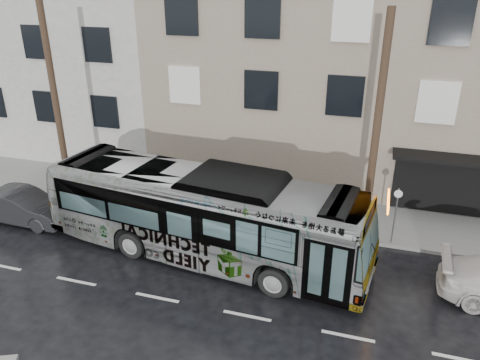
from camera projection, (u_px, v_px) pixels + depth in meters
The scene contains 9 objects.
ground at pixel (186, 259), 18.13m from camera, with size 120.00×120.00×0.00m, color black.
sidewalk at pixel (226, 203), 22.39m from camera, with size 90.00×3.60×0.15m, color gray.
building_taupe at pixel (356, 65), 25.69m from camera, with size 20.00×12.00×11.00m, color gray.
building_grey at pixel (19, 7), 32.10m from camera, with size 26.00×15.00×16.00m, color beige.
utility_pole_front at pixel (376, 134), 17.41m from camera, with size 0.30×0.30×9.00m, color #423021.
utility_pole_rear at pixel (56, 106), 21.13m from camera, with size 0.30×0.30×9.00m, color #423021.
sign_post at pixel (395, 216), 18.46m from camera, with size 0.06×0.06×2.40m, color slate.
bus at pixel (204, 214), 17.70m from camera, with size 2.99×12.77×3.56m, color #B2B2B2.
dark_sedan at pixel (22, 206), 20.59m from camera, with size 1.56×4.49×1.48m, color black.
Camera 1 is at (6.47, -14.07, 10.13)m, focal length 35.00 mm.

